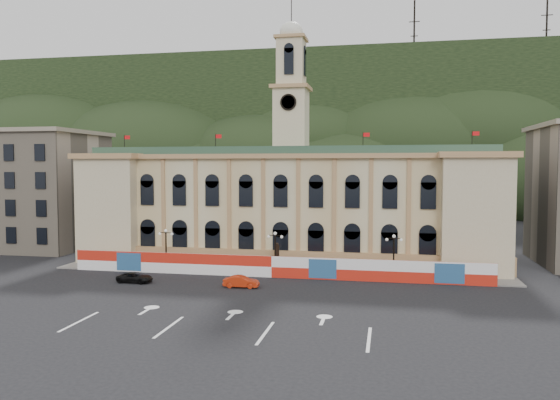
% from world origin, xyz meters
% --- Properties ---
extents(ground, '(260.00, 260.00, 0.00)m').
position_xyz_m(ground, '(0.00, 0.00, 0.00)').
color(ground, black).
rests_on(ground, ground).
extents(lane_markings, '(26.00, 10.00, 0.02)m').
position_xyz_m(lane_markings, '(0.00, -5.00, 0.00)').
color(lane_markings, white).
rests_on(lane_markings, ground).
extents(hill_ridge, '(230.00, 80.00, 64.00)m').
position_xyz_m(hill_ridge, '(0.03, 121.99, 19.48)').
color(hill_ridge, black).
rests_on(hill_ridge, ground).
extents(city_hall, '(56.20, 17.60, 37.10)m').
position_xyz_m(city_hall, '(0.00, 27.63, 7.85)').
color(city_hall, beige).
rests_on(city_hall, ground).
extents(side_building_left, '(21.00, 17.00, 18.60)m').
position_xyz_m(side_building_left, '(-43.00, 30.93, 9.33)').
color(side_building_left, tan).
rests_on(side_building_left, ground).
extents(hoarding_fence, '(50.00, 0.44, 2.50)m').
position_xyz_m(hoarding_fence, '(0.06, 15.07, 1.25)').
color(hoarding_fence, red).
rests_on(hoarding_fence, ground).
extents(pavement, '(56.00, 5.50, 0.16)m').
position_xyz_m(pavement, '(0.00, 17.75, 0.08)').
color(pavement, slate).
rests_on(pavement, ground).
extents(statue, '(1.40, 1.40, 3.72)m').
position_xyz_m(statue, '(0.00, 18.00, 1.19)').
color(statue, '#595651').
rests_on(statue, ground).
extents(lamp_left, '(1.96, 0.44, 5.15)m').
position_xyz_m(lamp_left, '(-14.00, 17.00, 3.07)').
color(lamp_left, black).
rests_on(lamp_left, ground).
extents(lamp_center, '(1.96, 0.44, 5.15)m').
position_xyz_m(lamp_center, '(0.00, 17.00, 3.07)').
color(lamp_center, black).
rests_on(lamp_center, ground).
extents(lamp_right, '(1.96, 0.44, 5.15)m').
position_xyz_m(lamp_right, '(14.00, 17.00, 3.07)').
color(lamp_right, black).
rests_on(lamp_right, ground).
extents(red_sedan, '(1.61, 3.90, 1.25)m').
position_xyz_m(red_sedan, '(-2.10, 9.16, 0.63)').
color(red_sedan, red).
rests_on(red_sedan, ground).
extents(black_suv, '(2.15, 4.18, 1.13)m').
position_xyz_m(black_suv, '(-14.44, 9.27, 0.56)').
color(black_suv, black).
rests_on(black_suv, ground).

